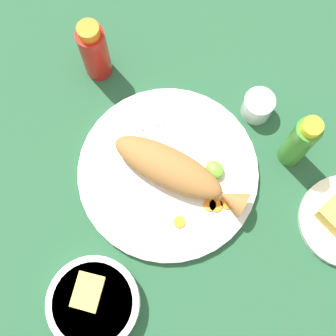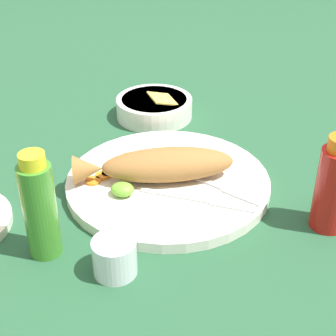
{
  "view_description": "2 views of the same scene",
  "coord_description": "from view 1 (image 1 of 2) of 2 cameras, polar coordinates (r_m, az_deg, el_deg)",
  "views": [
    {
      "loc": [
        -0.18,
        0.16,
        0.87
      ],
      "look_at": [
        0.0,
        0.0,
        0.04
      ],
      "focal_mm": 50.0,
      "sensor_mm": 36.0,
      "label": 1
    },
    {
      "loc": [
        0.18,
        -0.7,
        0.49
      ],
      "look_at": [
        0.0,
        0.0,
        0.04
      ],
      "focal_mm": 55.0,
      "sensor_mm": 36.0,
      "label": 2
    }
  ],
  "objects": [
    {
      "name": "fork_near",
      "position": [
        0.9,
        -3.35,
        3.97
      ],
      "size": [
        0.18,
        0.09,
        0.0
      ],
      "rotation": [
        0.0,
        0.0,
        5.88
      ],
      "color": "silver",
      "rests_on": "main_plate"
    },
    {
      "name": "carrot_slice_near",
      "position": [
        0.86,
        1.41,
        -6.6
      ],
      "size": [
        0.02,
        0.02,
        0.0
      ],
      "primitive_type": "cylinder",
      "color": "orange",
      "rests_on": "main_plate"
    },
    {
      "name": "main_plate",
      "position": [
        0.89,
        -0.0,
        -0.52
      ],
      "size": [
        0.34,
        0.34,
        0.02
      ],
      "primitive_type": "cylinder",
      "color": "white",
      "rests_on": "ground_plane"
    },
    {
      "name": "guacamole_bowl",
      "position": [
        0.85,
        -9.05,
        -15.92
      ],
      "size": [
        0.16,
        0.16,
        0.05
      ],
      "color": "white",
      "rests_on": "ground_plane"
    },
    {
      "name": "hot_sauce_bottle_red",
      "position": [
        0.93,
        -8.96,
        13.87
      ],
      "size": [
        0.05,
        0.05,
        0.15
      ],
      "color": "#B21914",
      "rests_on": "ground_plane"
    },
    {
      "name": "carrot_slice_mid",
      "position": [
        0.87,
        5.11,
        -4.52
      ],
      "size": [
        0.02,
        0.02,
        0.0
      ],
      "primitive_type": "cylinder",
      "color": "orange",
      "rests_on": "main_plate"
    },
    {
      "name": "fried_fish",
      "position": [
        0.85,
        0.9,
        -0.33
      ],
      "size": [
        0.27,
        0.15,
        0.05
      ],
      "rotation": [
        0.0,
        0.0,
        0.36
      ],
      "color": "#996633",
      "rests_on": "main_plate"
    },
    {
      "name": "fork_far",
      "position": [
        0.91,
        -0.57,
        5.05
      ],
      "size": [
        0.19,
        0.02,
        0.0
      ],
      "rotation": [
        0.0,
        0.0,
        6.23
      ],
      "color": "silver",
      "rests_on": "main_plate"
    },
    {
      "name": "salt_cup",
      "position": [
        0.94,
        10.85,
        7.36
      ],
      "size": [
        0.06,
        0.06,
        0.05
      ],
      "color": "silver",
      "rests_on": "ground_plane"
    },
    {
      "name": "ground_plane",
      "position": [
        0.9,
        -0.0,
        -0.67
      ],
      "size": [
        4.0,
        4.0,
        0.0
      ],
      "primitive_type": "plane",
      "color": "#235133"
    },
    {
      "name": "hot_sauce_bottle_green",
      "position": [
        0.87,
        15.74,
        3.05
      ],
      "size": [
        0.05,
        0.05,
        0.16
      ],
      "color": "#3D8428",
      "rests_on": "ground_plane"
    },
    {
      "name": "carrot_slice_far",
      "position": [
        0.87,
        7.24,
        -4.17
      ],
      "size": [
        0.03,
        0.03,
        0.0
      ],
      "primitive_type": "cylinder",
      "color": "orange",
      "rests_on": "main_plate"
    },
    {
      "name": "lime_wedge_main",
      "position": [
        0.87,
        5.74,
        -0.22
      ],
      "size": [
        0.04,
        0.03,
        0.02
      ],
      "primitive_type": "ellipsoid",
      "color": "#6BB233",
      "rests_on": "main_plate"
    },
    {
      "name": "carrot_slice_extra",
      "position": [
        0.87,
        5.86,
        -4.55
      ],
      "size": [
        0.03,
        0.03,
        0.0
      ],
      "primitive_type": "cylinder",
      "color": "orange",
      "rests_on": "main_plate"
    }
  ]
}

